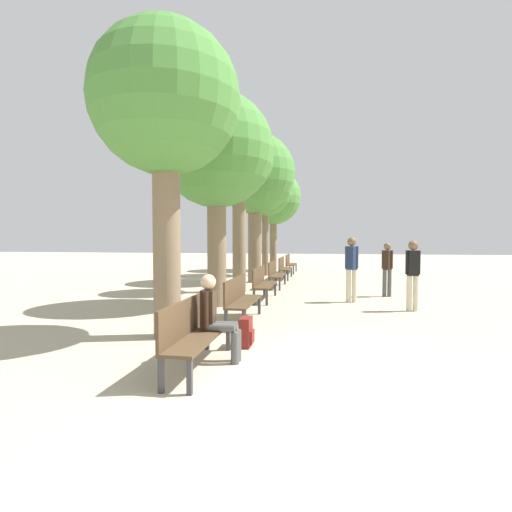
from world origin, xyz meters
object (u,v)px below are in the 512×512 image
(tree_row_2, at_px, (239,164))
(bench_row_3, at_px, (275,272))
(pedestrian_mid, at_px, (352,265))
(bench_row_0, at_px, (193,328))
(pedestrian_far, at_px, (387,266))
(pedestrian_near, at_px, (413,271))
(bench_row_4, at_px, (284,266))
(backpack, at_px, (246,332))
(tree_row_4, at_px, (265,190))
(tree_row_1, at_px, (216,153))
(bench_row_5, at_px, (290,262))
(bench_row_2, at_px, (262,281))
(tree_row_0, at_px, (165,105))
(tree_row_5, at_px, (273,198))
(bench_row_1, at_px, (240,296))
(tree_row_3, at_px, (255,175))
(person_seated, at_px, (216,315))

(tree_row_2, bearing_deg, bench_row_3, 55.03)
(pedestrian_mid, bearing_deg, bench_row_0, -112.23)
(pedestrian_far, bearing_deg, pedestrian_near, -84.37)
(bench_row_4, xyz_separation_m, backpack, (0.50, -10.80, -0.30))
(tree_row_4, relative_size, backpack, 11.19)
(pedestrian_near, bearing_deg, tree_row_1, -179.26)
(bench_row_5, bearing_deg, bench_row_2, -90.00)
(backpack, height_order, pedestrian_near, pedestrian_near)
(tree_row_0, bearing_deg, pedestrian_far, 51.34)
(bench_row_2, distance_m, bench_row_4, 5.98)
(bench_row_5, relative_size, tree_row_1, 0.35)
(bench_row_0, height_order, tree_row_5, tree_row_5)
(bench_row_1, height_order, pedestrian_mid, pedestrian_mid)
(tree_row_5, relative_size, pedestrian_mid, 3.07)
(tree_row_3, xyz_separation_m, pedestrian_far, (4.56, -3.19, -3.28))
(bench_row_1, relative_size, person_seated, 1.52)
(bench_row_5, distance_m, tree_row_5, 3.74)
(bench_row_0, distance_m, bench_row_5, 14.94)
(bench_row_1, bearing_deg, person_seated, -85.12)
(tree_row_5, bearing_deg, person_seated, -85.60)
(tree_row_5, height_order, pedestrian_near, tree_row_5)
(tree_row_2, bearing_deg, pedestrian_far, -3.73)
(pedestrian_near, distance_m, pedestrian_far, 2.37)
(bench_row_3, height_order, tree_row_5, tree_row_5)
(bench_row_2, distance_m, person_seated, 5.65)
(bench_row_3, relative_size, backpack, 3.99)
(tree_row_3, relative_size, tree_row_5, 1.08)
(bench_row_1, height_order, tree_row_2, tree_row_2)
(tree_row_0, distance_m, tree_row_5, 14.67)
(bench_row_1, bearing_deg, tree_row_3, 97.62)
(bench_row_0, xyz_separation_m, bench_row_4, (0.00, 11.95, 0.00))
(bench_row_0, height_order, bench_row_3, same)
(tree_row_0, relative_size, tree_row_5, 1.00)
(tree_row_4, relative_size, tree_row_5, 0.97)
(bench_row_5, xyz_separation_m, tree_row_1, (-1.00, -10.12, 3.37))
(bench_row_3, relative_size, person_seated, 1.52)
(bench_row_2, height_order, tree_row_1, tree_row_1)
(person_seated, bearing_deg, tree_row_1, 105.22)
(bench_row_3, bearing_deg, tree_row_4, 103.00)
(bench_row_5, bearing_deg, tree_row_3, -102.44)
(tree_row_0, bearing_deg, tree_row_5, 90.00)
(bench_row_2, xyz_separation_m, tree_row_0, (-1.00, -4.43, 3.50))
(tree_row_4, xyz_separation_m, tree_row_5, (0.00, 2.93, -0.06))
(tree_row_3, xyz_separation_m, pedestrian_mid, (3.45, -4.43, -3.19))
(bench_row_0, xyz_separation_m, bench_row_5, (0.00, 14.94, 0.00))
(bench_row_4, distance_m, pedestrian_mid, 6.46)
(pedestrian_near, relative_size, pedestrian_far, 1.05)
(bench_row_4, relative_size, bench_row_5, 1.00)
(tree_row_3, height_order, person_seated, tree_row_3)
(pedestrian_mid, relative_size, pedestrian_far, 1.10)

